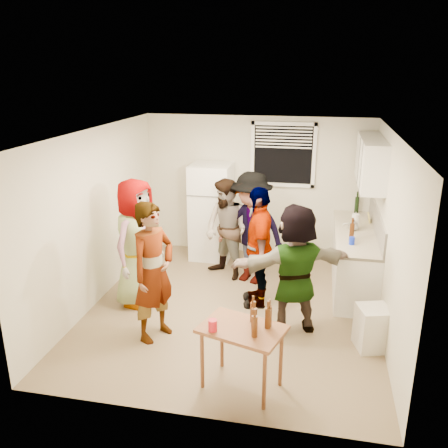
% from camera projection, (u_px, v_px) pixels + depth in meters
% --- Properties ---
extents(room, '(4.00, 4.50, 2.50)m').
position_uv_depth(room, '(233.00, 308.00, 6.79)').
color(room, beige).
rests_on(room, ground).
extents(window, '(1.12, 0.10, 1.06)m').
position_uv_depth(window, '(283.00, 155.00, 8.18)').
color(window, white).
rests_on(window, room).
extents(refrigerator, '(0.70, 0.70, 1.70)m').
position_uv_depth(refrigerator, '(212.00, 211.00, 8.42)').
color(refrigerator, white).
rests_on(refrigerator, ground).
extents(counter_lower, '(0.60, 2.20, 0.86)m').
position_uv_depth(counter_lower, '(354.00, 260.00, 7.40)').
color(counter_lower, white).
rests_on(counter_lower, ground).
extents(countertop, '(0.64, 2.22, 0.04)m').
position_uv_depth(countertop, '(356.00, 232.00, 7.26)').
color(countertop, beige).
rests_on(countertop, counter_lower).
extents(backsplash, '(0.03, 2.20, 0.36)m').
position_uv_depth(backsplash, '(377.00, 221.00, 7.14)').
color(backsplash, '#BDB6AD').
rests_on(backsplash, countertop).
extents(upper_cabinets, '(0.34, 1.60, 0.70)m').
position_uv_depth(upper_cabinets, '(371.00, 161.00, 7.08)').
color(upper_cabinets, white).
rests_on(upper_cabinets, room).
extents(kettle, '(0.23, 0.20, 0.18)m').
position_uv_depth(kettle, '(353.00, 230.00, 7.31)').
color(kettle, silver).
rests_on(kettle, countertop).
extents(paper_towel, '(0.11, 0.11, 0.23)m').
position_uv_depth(paper_towel, '(355.00, 228.00, 7.38)').
color(paper_towel, white).
rests_on(paper_towel, countertop).
extents(wine_bottle, '(0.07, 0.07, 0.28)m').
position_uv_depth(wine_bottle, '(356.00, 213.00, 8.17)').
color(wine_bottle, black).
rests_on(wine_bottle, countertop).
extents(beer_bottle_counter, '(0.07, 0.07, 0.25)m').
position_uv_depth(beer_bottle_counter, '(351.00, 240.00, 6.87)').
color(beer_bottle_counter, '#47230C').
rests_on(beer_bottle_counter, countertop).
extents(blue_cup, '(0.08, 0.08, 0.11)m').
position_uv_depth(blue_cup, '(352.00, 244.00, 6.72)').
color(blue_cup, '#112AD4').
rests_on(blue_cup, countertop).
extents(picture_frame, '(0.02, 0.17, 0.14)m').
position_uv_depth(picture_frame, '(369.00, 218.00, 7.67)').
color(picture_frame, '#DECC5B').
rests_on(picture_frame, countertop).
extents(trash_bin, '(0.46, 0.46, 0.54)m').
position_uv_depth(trash_bin, '(372.00, 330.00, 5.77)').
color(trash_bin, silver).
rests_on(trash_bin, ground).
extents(serving_table, '(0.98, 0.79, 0.72)m').
position_uv_depth(serving_table, '(241.00, 386.00, 5.15)').
color(serving_table, brown).
rests_on(serving_table, ground).
extents(beer_bottle_table, '(0.06, 0.06, 0.22)m').
position_uv_depth(beer_bottle_table, '(253.00, 322.00, 5.03)').
color(beer_bottle_table, '#47230C').
rests_on(beer_bottle_table, serving_table).
extents(red_cup, '(0.09, 0.09, 0.12)m').
position_uv_depth(red_cup, '(213.00, 331.00, 4.86)').
color(red_cup, red).
rests_on(red_cup, serving_table).
extents(guest_grey, '(2.03, 1.36, 0.59)m').
position_uv_depth(guest_grey, '(141.00, 302.00, 6.97)').
color(guest_grey, '#9C9C9C').
rests_on(guest_grey, ground).
extents(guest_stripe, '(1.89, 1.36, 0.43)m').
position_uv_depth(guest_stripe, '(157.00, 335.00, 6.11)').
color(guest_stripe, '#141933').
rests_on(guest_stripe, ground).
extents(guest_back_left, '(1.57, 1.80, 0.62)m').
position_uv_depth(guest_back_left, '(227.00, 276.00, 7.84)').
color(guest_back_left, brown).
rests_on(guest_back_left, ground).
extents(guest_back_right, '(1.73, 2.09, 0.66)m').
position_uv_depth(guest_back_right, '(250.00, 280.00, 7.69)').
color(guest_back_right, '#45454B').
rests_on(guest_back_right, ground).
extents(guest_black, '(1.91, 1.34, 0.43)m').
position_uv_depth(guest_black, '(257.00, 303.00, 6.96)').
color(guest_black, black).
rests_on(guest_black, ground).
extents(guest_orange, '(2.17, 2.23, 0.51)m').
position_uv_depth(guest_orange, '(292.00, 329.00, 6.26)').
color(guest_orange, '#BD773A').
rests_on(guest_orange, ground).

